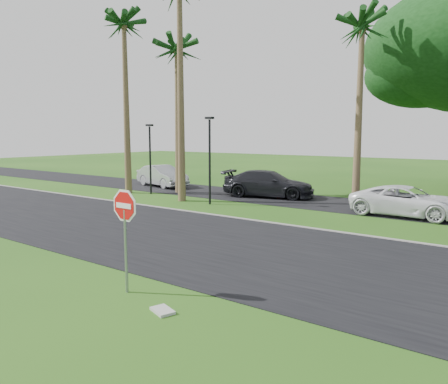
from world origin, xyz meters
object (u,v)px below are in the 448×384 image
object	(u,v)px
car_silver	(162,176)
car_dark	(268,184)
car_red	(265,185)
stop_sign_near	(125,219)
car_minivan	(407,202)

from	to	relation	value
car_silver	car_dark	xyz separation A→B (m)	(8.77, -0.03, 0.04)
car_silver	car_red	world-z (taller)	car_silver
stop_sign_near	car_minivan	size ratio (longest dim) A/B	0.53
car_minivan	car_dark	bearing A→B (deg)	79.80
stop_sign_near	car_dark	distance (m)	16.54
car_silver	car_dark	bearing A→B (deg)	-77.44
stop_sign_near	car_dark	size ratio (longest dim) A/B	0.48
car_dark	car_minivan	distance (m)	8.39
car_red	car_minivan	distance (m)	8.95
stop_sign_near	car_silver	world-z (taller)	stop_sign_near
stop_sign_near	car_dark	bearing A→B (deg)	108.78
stop_sign_near	car_dark	xyz separation A→B (m)	(-5.32, 15.63, -0.99)
car_red	car_minivan	bearing A→B (deg)	-105.32
car_dark	car_minivan	size ratio (longest dim) A/B	1.09
car_dark	car_minivan	bearing A→B (deg)	-115.62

